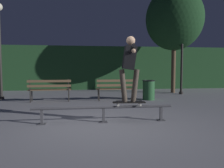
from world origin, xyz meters
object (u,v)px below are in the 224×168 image
Objects in this scene: skateboarder at (129,63)px; park_bench_leftmost at (50,88)px; tree_far_right at (174,19)px; trash_can at (149,90)px; park_bench_left_center at (116,87)px; lamp_post_right at (182,44)px; skateboard at (129,103)px; grind_rail at (103,110)px.

skateboarder reaches higher than park_bench_leftmost.
tree_far_right reaches higher than trash_can.
park_bench_left_center is at bearing 86.41° from skateboarder.
skateboarder is 0.40× the size of lamp_post_right.
skateboard is 0.49× the size of park_bench_leftmost.
skateboard is 0.49× the size of park_bench_left_center.
park_bench_left_center is (0.22, 3.44, 0.08)m from skateboard.
park_bench_left_center reaches higher than grind_rail.
skateboard is 4.17m from park_bench_leftmost.
lamp_post_right is (0.12, -0.72, -1.35)m from tree_far_right.
skateboarder is 7.32m from tree_far_right.
grind_rail is 4.20× the size of skateboard.
skateboard reaches higher than grind_rail.
skateboard is 7.68m from tree_far_right.
tree_far_right is at bearing 54.30° from grind_rail.
grind_rail is 7.09m from lamp_post_right.
park_bench_leftmost reaches higher than trash_can.
park_bench_leftmost is at bearing -157.80° from tree_far_right.
skateboard is 0.51× the size of skateboarder.
trash_can is (2.17, 3.49, 0.12)m from grind_rail.
park_bench_leftmost is 0.41× the size of lamp_post_right.
skateboard is at bearing -0.00° from grind_rail.
lamp_post_right is (3.73, 5.16, 2.02)m from skateboard.
tree_far_right reaches higher than lamp_post_right.
tree_far_right is at bearing 58.45° from skateboard.
grind_rail is 8.06m from tree_far_right.
grind_rail is 2.13× the size of skateboarder.
trash_can is (1.33, 0.04, -0.12)m from park_bench_left_center.
tree_far_right is 6.82× the size of trash_can.
park_bench_leftmost is at bearing 116.84° from grind_rail.
grind_rail is 0.64m from skateboard.
grind_rail is 1.27m from skateboarder.
park_bench_left_center is (2.58, 0.00, 0.00)m from park_bench_leftmost.
park_bench_leftmost reaches higher than skateboard.
skateboard is 6.68m from lamp_post_right.
grind_rail is at bearing -63.16° from park_bench_leftmost.
skateboard is at bearing -93.63° from park_bench_left_center.
tree_far_right reaches higher than skateboard.
skateboarder reaches higher than park_bench_left_center.
grind_rail is 2.06× the size of park_bench_leftmost.
skateboard is at bearing -113.99° from trash_can.
skateboarder is 0.96× the size of park_bench_left_center.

